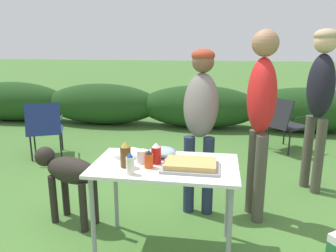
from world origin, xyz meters
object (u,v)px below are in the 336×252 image
plate_stack (127,154)px  folding_table (165,174)px  standing_person_in_navy_coat (201,111)px  food_tray (191,165)px  ketchup_bottle (156,153)px  standing_person_with_beanie (261,108)px  dog (68,173)px  camp_chair_near_hedge (284,122)px  hot_sauce_bottle (149,159)px  mayo_bottle (130,164)px  paper_cup_stack (142,157)px  standing_person_in_olive_jacket (320,90)px  camp_chair_green_behind_table (45,127)px  beer_bottle (126,155)px  mixing_bowl (162,152)px

plate_stack → folding_table: bearing=-23.1°
plate_stack → standing_person_in_navy_coat: 0.88m
food_tray → standing_person_in_navy_coat: 0.87m
plate_stack → ketchup_bottle: bearing=-26.9°
standing_person_with_beanie → dog: 1.84m
camp_chair_near_hedge → food_tray: bearing=-64.8°
dog → hot_sauce_bottle: bearing=-97.5°
mayo_bottle → ketchup_bottle: (0.14, 0.24, 0.00)m
hot_sauce_bottle → standing_person_in_navy_coat: standing_person_in_navy_coat is taller
paper_cup_stack → standing_person_in_olive_jacket: bearing=40.4°
ketchup_bottle → camp_chair_green_behind_table: ketchup_bottle is taller
plate_stack → ketchup_bottle: (0.27, -0.14, 0.06)m
paper_cup_stack → camp_chair_green_behind_table: bearing=134.6°
standing_person_with_beanie → camp_chair_near_hedge: bearing=149.4°
dog → camp_chair_near_hedge: bearing=-25.9°
standing_person_with_beanie → standing_person_in_olive_jacket: 1.00m
folding_table → mayo_bottle: size_ratio=6.89×
dog → folding_table: bearing=-90.2°
standing_person_in_navy_coat → beer_bottle: bearing=-118.3°
ketchup_bottle → standing_person_in_navy_coat: size_ratio=0.10×
mayo_bottle → hot_sauce_bottle: size_ratio=1.18×
paper_cup_stack → ketchup_bottle: 0.11m
mayo_bottle → hot_sauce_bottle: bearing=53.8°
beer_bottle → standing_person_in_olive_jacket: (1.73, 1.49, 0.31)m
food_tray → camp_chair_green_behind_table: size_ratio=0.51×
paper_cup_stack → standing_person_with_beanie: (0.94, 0.67, 0.28)m
standing_person_with_beanie → camp_chair_near_hedge: size_ratio=2.10×
folding_table → hot_sauce_bottle: 0.20m
food_tray → plate_stack: (-0.54, 0.20, -0.01)m
hot_sauce_bottle → camp_chair_green_behind_table: hot_sauce_bottle is taller
dog → camp_chair_green_behind_table: size_ratio=1.00×
food_tray → plate_stack: 0.57m
plate_stack → standing_person_in_olive_jacket: size_ratio=0.13×
beer_bottle → standing_person_in_navy_coat: (0.50, 0.87, 0.17)m
mayo_bottle → standing_person_in_olive_jacket: size_ratio=0.09×
standing_person_in_olive_jacket → camp_chair_near_hedge: standing_person_in_olive_jacket is taller
mixing_bowl → standing_person_in_navy_coat: standing_person_in_navy_coat is taller
standing_person_with_beanie → dog: bearing=-92.2°
hot_sauce_bottle → standing_person_in_olive_jacket: standing_person_in_olive_jacket is taller
food_tray → camp_chair_near_hedge: bearing=67.5°
food_tray → mixing_bowl: bearing=136.8°
paper_cup_stack → hot_sauce_bottle: bearing=-48.9°
mayo_bottle → hot_sauce_bottle: mayo_bottle is taller
paper_cup_stack → mayo_bottle: (-0.03, -0.22, 0.03)m
folding_table → standing_person_in_olive_jacket: 2.06m
food_tray → camp_chair_near_hedge: 3.09m
food_tray → beer_bottle: bearing=-174.9°
hot_sauce_bottle → standing_person_in_navy_coat: bearing=69.4°
paper_cup_stack → camp_chair_near_hedge: (1.56, 2.79, -0.32)m
plate_stack → beer_bottle: size_ratio=1.20×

